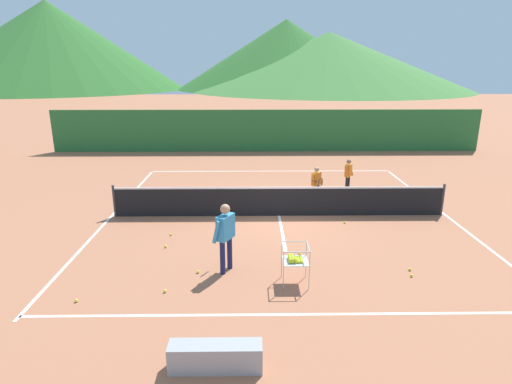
{
  "coord_description": "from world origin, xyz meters",
  "views": [
    {
      "loc": [
        -0.92,
        -12.96,
        4.7
      ],
      "look_at": [
        -0.75,
        -0.1,
        0.84
      ],
      "focal_mm": 29.72,
      "sensor_mm": 36.0,
      "label": 1
    }
  ],
  "objects_px": {
    "ball_cart": "(294,259)",
    "tennis_ball_3": "(412,276)",
    "tennis_ball_0": "(198,272)",
    "tennis_ball_5": "(165,291)",
    "student_1": "(348,173)",
    "tennis_net": "(279,201)",
    "tennis_ball_1": "(233,233)",
    "tennis_ball_6": "(166,246)",
    "student_0": "(316,181)",
    "tennis_ball_9": "(76,301)",
    "tennis_ball_7": "(171,234)",
    "instructor": "(225,231)",
    "tennis_ball_4": "(345,222)",
    "courtside_bench": "(215,357)",
    "tennis_ball_2": "(410,269)",
    "tennis_ball_8": "(299,254)"
  },
  "relations": [
    {
      "from": "tennis_ball_1",
      "to": "tennis_ball_3",
      "type": "height_order",
      "value": "same"
    },
    {
      "from": "student_0",
      "to": "tennis_ball_0",
      "type": "distance_m",
      "value": 6.44
    },
    {
      "from": "ball_cart",
      "to": "tennis_ball_6",
      "type": "relative_size",
      "value": 13.22
    },
    {
      "from": "tennis_ball_5",
      "to": "tennis_ball_7",
      "type": "height_order",
      "value": "same"
    },
    {
      "from": "ball_cart",
      "to": "tennis_ball_0",
      "type": "height_order",
      "value": "ball_cart"
    },
    {
      "from": "tennis_ball_6",
      "to": "tennis_ball_9",
      "type": "distance_m",
      "value": 3.02
    },
    {
      "from": "tennis_ball_8",
      "to": "tennis_ball_9",
      "type": "distance_m",
      "value": 5.35
    },
    {
      "from": "instructor",
      "to": "tennis_ball_5",
      "type": "distance_m",
      "value": 1.88
    },
    {
      "from": "student_1",
      "to": "tennis_ball_3",
      "type": "distance_m",
      "value": 6.87
    },
    {
      "from": "tennis_ball_1",
      "to": "tennis_ball_7",
      "type": "distance_m",
      "value": 1.78
    },
    {
      "from": "tennis_ball_7",
      "to": "courtside_bench",
      "type": "xyz_separation_m",
      "value": [
        1.73,
        -5.59,
        0.2
      ]
    },
    {
      "from": "student_1",
      "to": "tennis_ball_4",
      "type": "distance_m",
      "value": 3.54
    },
    {
      "from": "tennis_ball_2",
      "to": "tennis_ball_5",
      "type": "xyz_separation_m",
      "value": [
        -5.64,
        -0.94,
        0.0
      ]
    },
    {
      "from": "tennis_ball_5",
      "to": "tennis_ball_7",
      "type": "relative_size",
      "value": 1.0
    },
    {
      "from": "tennis_ball_0",
      "to": "student_0",
      "type": "bearing_deg",
      "value": 56.1
    },
    {
      "from": "tennis_ball_5",
      "to": "tennis_ball_3",
      "type": "bearing_deg",
      "value": 6.43
    },
    {
      "from": "student_0",
      "to": "tennis_ball_9",
      "type": "relative_size",
      "value": 19.18
    },
    {
      "from": "tennis_ball_3",
      "to": "tennis_ball_4",
      "type": "xyz_separation_m",
      "value": [
        -0.81,
        3.47,
        0.0
      ]
    },
    {
      "from": "tennis_ball_9",
      "to": "tennis_net",
      "type": "bearing_deg",
      "value": 48.82
    },
    {
      "from": "instructor",
      "to": "courtside_bench",
      "type": "relative_size",
      "value": 1.11
    },
    {
      "from": "tennis_ball_3",
      "to": "student_1",
      "type": "bearing_deg",
      "value": 89.93
    },
    {
      "from": "tennis_ball_4",
      "to": "tennis_ball_7",
      "type": "xyz_separation_m",
      "value": [
        -5.21,
        -0.92,
        0.0
      ]
    },
    {
      "from": "tennis_ball_4",
      "to": "tennis_ball_6",
      "type": "height_order",
      "value": "same"
    },
    {
      "from": "ball_cart",
      "to": "instructor",
      "type": "bearing_deg",
      "value": 157.78
    },
    {
      "from": "student_0",
      "to": "tennis_ball_8",
      "type": "distance_m",
      "value": 4.53
    },
    {
      "from": "tennis_net",
      "to": "tennis_ball_1",
      "type": "height_order",
      "value": "tennis_net"
    },
    {
      "from": "tennis_net",
      "to": "tennis_ball_3",
      "type": "bearing_deg",
      "value": -56.29
    },
    {
      "from": "tennis_net",
      "to": "tennis_ball_5",
      "type": "distance_m",
      "value": 5.58
    },
    {
      "from": "tennis_ball_8",
      "to": "tennis_ball_9",
      "type": "bearing_deg",
      "value": -155.6
    },
    {
      "from": "tennis_ball_2",
      "to": "tennis_ball_8",
      "type": "distance_m",
      "value": 2.69
    },
    {
      "from": "tennis_ball_8",
      "to": "instructor",
      "type": "bearing_deg",
      "value": -155.44
    },
    {
      "from": "tennis_ball_6",
      "to": "instructor",
      "type": "bearing_deg",
      "value": -38.37
    },
    {
      "from": "tennis_ball_5",
      "to": "tennis_ball_8",
      "type": "distance_m",
      "value": 3.61
    },
    {
      "from": "tennis_net",
      "to": "tennis_ball_9",
      "type": "relative_size",
      "value": 156.97
    },
    {
      "from": "tennis_ball_8",
      "to": "courtside_bench",
      "type": "distance_m",
      "value": 4.63
    },
    {
      "from": "tennis_ball_0",
      "to": "tennis_ball_8",
      "type": "xyz_separation_m",
      "value": [
        2.51,
        0.97,
        0.0
      ]
    },
    {
      "from": "tennis_ball_7",
      "to": "tennis_ball_9",
      "type": "xyz_separation_m",
      "value": [
        -1.32,
        -3.55,
        0.0
      ]
    },
    {
      "from": "tennis_net",
      "to": "tennis_ball_0",
      "type": "height_order",
      "value": "tennis_net"
    },
    {
      "from": "tennis_ball_0",
      "to": "tennis_ball_4",
      "type": "xyz_separation_m",
      "value": [
        4.16,
        3.22,
        0.0
      ]
    },
    {
      "from": "ball_cart",
      "to": "tennis_ball_2",
      "type": "height_order",
      "value": "ball_cart"
    },
    {
      "from": "tennis_ball_5",
      "to": "tennis_ball_0",
      "type": "bearing_deg",
      "value": 55.58
    },
    {
      "from": "student_0",
      "to": "tennis_ball_3",
      "type": "height_order",
      "value": "student_0"
    },
    {
      "from": "ball_cart",
      "to": "tennis_ball_5",
      "type": "height_order",
      "value": "ball_cart"
    },
    {
      "from": "courtside_bench",
      "to": "student_0",
      "type": "bearing_deg",
      "value": 71.42
    },
    {
      "from": "tennis_ball_6",
      "to": "courtside_bench",
      "type": "distance_m",
      "value": 5.06
    },
    {
      "from": "tennis_ball_5",
      "to": "tennis_ball_6",
      "type": "bearing_deg",
      "value": 100.52
    },
    {
      "from": "ball_cart",
      "to": "tennis_ball_3",
      "type": "distance_m",
      "value": 2.82
    },
    {
      "from": "student_1",
      "to": "student_0",
      "type": "bearing_deg",
      "value": -137.95
    },
    {
      "from": "instructor",
      "to": "tennis_net",
      "type": "bearing_deg",
      "value": 68.42
    },
    {
      "from": "ball_cart",
      "to": "tennis_net",
      "type": "bearing_deg",
      "value": 90.54
    }
  ]
}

